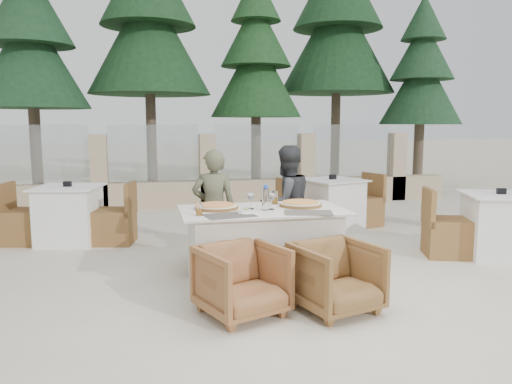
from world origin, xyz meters
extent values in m
plane|color=beige|center=(0.00, 0.00, 0.00)|extent=(80.00, 80.00, 0.00)
cube|color=beige|center=(0.00, 14.00, 0.01)|extent=(30.00, 16.00, 0.01)
cone|color=#1C4224|center=(-3.50, 7.00, 2.75)|extent=(2.42, 2.42, 5.50)
cone|color=#1B4120|center=(-1.00, 7.50, 3.25)|extent=(2.86, 2.86, 6.50)
cone|color=#1F4A21|center=(1.50, 7.20, 2.50)|extent=(2.20, 2.20, 5.00)
cone|color=#1A3E1F|center=(3.80, 7.80, 3.40)|extent=(2.99, 2.99, 6.80)
cone|color=#1E4426|center=(5.50, 6.50, 2.25)|extent=(1.98, 1.98, 4.50)
cube|color=#4E4843|center=(-0.44, -0.36, 0.77)|extent=(0.50, 0.37, 0.00)
cube|color=#58554C|center=(0.31, -0.39, 0.77)|extent=(0.51, 0.41, 0.00)
cylinder|color=#C8421B|center=(-0.50, 0.02, 0.80)|extent=(0.53, 0.53, 0.06)
cylinder|color=orange|center=(0.35, -0.01, 0.80)|extent=(0.53, 0.53, 0.06)
cylinder|color=#BBE0F6|center=(-0.05, -0.15, 0.89)|extent=(0.09, 0.09, 0.24)
cylinder|color=orange|center=(-0.70, -0.30, 0.83)|extent=(0.06, 0.06, 0.12)
cylinder|color=#BF7F1B|center=(0.13, 0.18, 0.84)|extent=(0.08, 0.08, 0.14)
imported|color=#945B36|center=(-0.35, 0.63, 0.33)|extent=(0.81, 0.83, 0.67)
imported|color=#986037|center=(0.37, 0.64, 0.32)|extent=(0.89, 0.90, 0.64)
imported|color=#9A6238|center=(-0.41, -0.82, 0.30)|extent=(0.84, 0.85, 0.60)
imported|color=brown|center=(0.39, -0.91, 0.30)|extent=(0.80, 0.81, 0.60)
imported|color=#565840|center=(-0.44, 0.64, 0.66)|extent=(0.52, 0.38, 1.32)
imported|color=#36383B|center=(0.40, 0.69, 0.68)|extent=(0.79, 0.70, 1.36)
camera|label=1|loc=(-1.18, -4.77, 1.60)|focal=35.00mm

